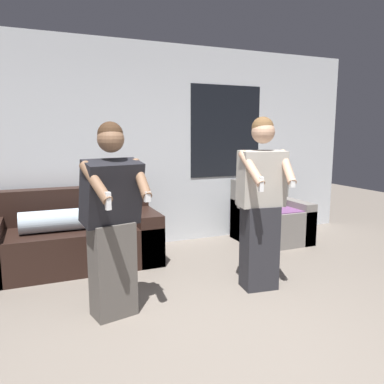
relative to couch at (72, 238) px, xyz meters
The scene contains 6 objects.
ground_plane 2.76m from the couch, 68.92° to the right, with size 14.00×14.00×0.00m, color slate.
wall_back 1.52m from the couch, 25.67° to the left, with size 6.53×0.07×2.70m.
couch is the anchor object (origin of this frame).
armchair 2.71m from the couch, ahead, with size 0.88×0.85×0.86m.
person_left 1.51m from the couch, 81.24° to the right, with size 0.52×0.57×1.62m.
person_right 2.23m from the couch, 39.98° to the right, with size 0.50×0.50×1.68m.
Camera 1 is at (-1.31, -1.84, 1.53)m, focal length 35.00 mm.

